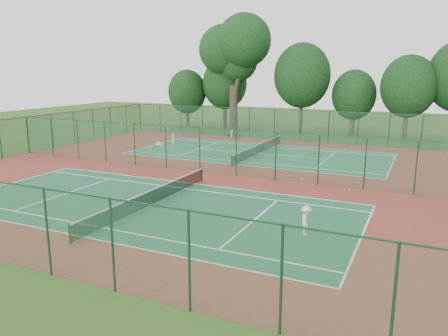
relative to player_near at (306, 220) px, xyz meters
The scene contains 20 objects.
ground 13.55m from the player_near, 133.97° to the left, with size 120.00×120.00×0.00m, color #2D5119.
red_pad 13.54m from the player_near, 133.97° to the left, with size 40.00×36.00×0.01m, color maroon.
court_near 9.45m from the player_near, behind, with size 23.77×10.97×0.01m, color #1C5B38.
court_far 20.97m from the player_near, 116.62° to the left, with size 23.77×10.97×0.01m, color #216B42.
fence_north 29.30m from the player_near, 108.70° to the left, with size 40.00×0.09×3.50m.
fence_south 12.55m from the player_near, 138.64° to the right, with size 40.00×0.09×3.50m.
fence_west 30.98m from the player_near, 161.67° to the left, with size 0.09×36.00×3.50m.
fence_divider 13.56m from the player_near, 133.97° to the left, with size 40.00×0.09×3.50m.
tennis_net_near 9.42m from the player_near, behind, with size 0.10×12.90×0.97m.
tennis_net_far 20.96m from the player_near, 116.62° to the left, with size 0.10×12.90×0.97m.
player_near is the anchor object (origin of this frame).
player_far 25.52m from the player_near, 135.85° to the left, with size 0.55×0.36×1.52m, color white.
trash_bin 31.29m from the player_near, 120.48° to the left, with size 0.53×0.53×0.96m, color gray.
bench 31.34m from the player_near, 120.46° to the left, with size 1.32×0.55×0.79m.
kit_bag 27.91m from the player_near, 137.67° to the left, with size 0.85×0.32×0.32m, color white.
stray_ball_a 9.59m from the player_near, 101.68° to the left, with size 0.07×0.07×0.07m, color #AEC82E.
stray_ball_b 9.20m from the player_near, 86.59° to the left, with size 0.06×0.06×0.06m, color #D0D932.
stray_ball_c 11.16m from the player_near, 125.21° to the left, with size 0.06×0.06×0.06m, color #BFCF30.
big_tree 38.57m from the player_near, 118.84° to the left, with size 9.58×7.01×14.71m.
evergreen_row 35.14m from the player_near, 104.66° to the left, with size 39.00×5.00×12.00m, color black, non-canonical shape.
Camera 1 is at (14.20, -29.31, 7.73)m, focal length 35.00 mm.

